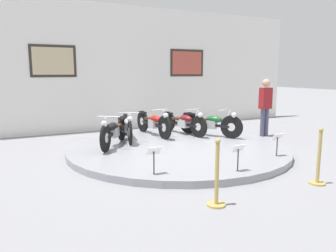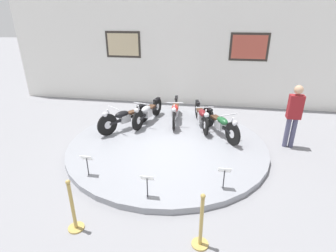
# 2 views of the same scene
# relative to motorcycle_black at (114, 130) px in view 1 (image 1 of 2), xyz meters

# --- Properties ---
(ground_plane) EXTENTS (60.00, 60.00, 0.00)m
(ground_plane) POSITION_rel_motorcycle_black_xyz_m (1.45, -0.70, -0.54)
(ground_plane) COLOR gray
(display_platform) EXTENTS (5.45, 5.45, 0.15)m
(display_platform) POSITION_rel_motorcycle_black_xyz_m (1.45, -0.70, -0.47)
(display_platform) COLOR gray
(display_platform) RESTS_ON ground_plane
(back_wall) EXTENTS (14.00, 0.22, 4.22)m
(back_wall) POSITION_rel_motorcycle_black_xyz_m (1.45, 3.22, 1.57)
(back_wall) COLOR white
(back_wall) RESTS_ON ground_plane
(motorcycle_black) EXTENTS (1.18, 1.69, 0.81)m
(motorcycle_black) POSITION_rel_motorcycle_black_xyz_m (0.00, 0.00, 0.00)
(motorcycle_black) COLOR black
(motorcycle_black) RESTS_ON display_platform
(motorcycle_silver) EXTENTS (0.63, 1.95, 0.80)m
(motorcycle_silver) POSITION_rel_motorcycle_black_xyz_m (0.57, 0.60, -0.01)
(motorcycle_silver) COLOR black
(motorcycle_silver) RESTS_ON display_platform
(motorcycle_red) EXTENTS (0.54, 2.00, 0.80)m
(motorcycle_red) POSITION_rel_motorcycle_black_xyz_m (1.45, 0.83, -0.00)
(motorcycle_red) COLOR black
(motorcycle_red) RESTS_ON display_platform
(motorcycle_maroon) EXTENTS (0.62, 1.92, 0.78)m
(motorcycle_maroon) POSITION_rel_motorcycle_black_xyz_m (2.32, 0.60, -0.02)
(motorcycle_maroon) COLOR black
(motorcycle_maroon) RESTS_ON display_platform
(motorcycle_green) EXTENTS (1.06, 1.75, 0.80)m
(motorcycle_green) POSITION_rel_motorcycle_black_xyz_m (2.89, -0.00, -0.01)
(motorcycle_green) COLOR black
(motorcycle_green) RESTS_ON display_platform
(info_placard_front_left) EXTENTS (0.26, 0.11, 0.51)m
(info_placard_front_left) POSITION_rel_motorcycle_black_xyz_m (-0.04, -2.56, -0.03)
(info_placard_front_left) COLOR #333338
(info_placard_front_left) RESTS_ON display_platform
(info_placard_front_centre) EXTENTS (0.26, 0.11, 0.51)m
(info_placard_front_centre) POSITION_rel_motorcycle_black_xyz_m (1.45, -3.08, -0.03)
(info_placard_front_centre) COLOR #333338
(info_placard_front_centre) RESTS_ON display_platform
(info_placard_front_right) EXTENTS (0.26, 0.11, 0.51)m
(info_placard_front_right) POSITION_rel_motorcycle_black_xyz_m (2.93, -2.56, -0.03)
(info_placard_front_right) COLOR #333338
(info_placard_front_right) RESTS_ON display_platform
(visitor_standing) EXTENTS (0.36, 0.23, 1.77)m
(visitor_standing) POSITION_rel_motorcycle_black_xyz_m (4.80, -0.12, 0.47)
(visitor_standing) COLOR #4C4C6B
(visitor_standing) RESTS_ON ground_plane
(stanchion_post_left_of_entry) EXTENTS (0.28, 0.28, 1.02)m
(stanchion_post_left_of_entry) POSITION_rel_motorcycle_black_xyz_m (0.36, -3.96, -0.20)
(stanchion_post_left_of_entry) COLOR tan
(stanchion_post_left_of_entry) RESTS_ON ground_plane
(stanchion_post_right_of_entry) EXTENTS (0.28, 0.28, 1.02)m
(stanchion_post_right_of_entry) POSITION_rel_motorcycle_black_xyz_m (2.53, -3.96, -0.20)
(stanchion_post_right_of_entry) COLOR tan
(stanchion_post_right_of_entry) RESTS_ON ground_plane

